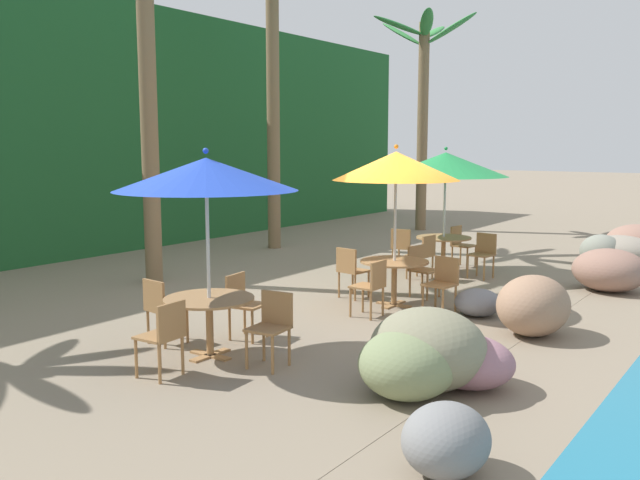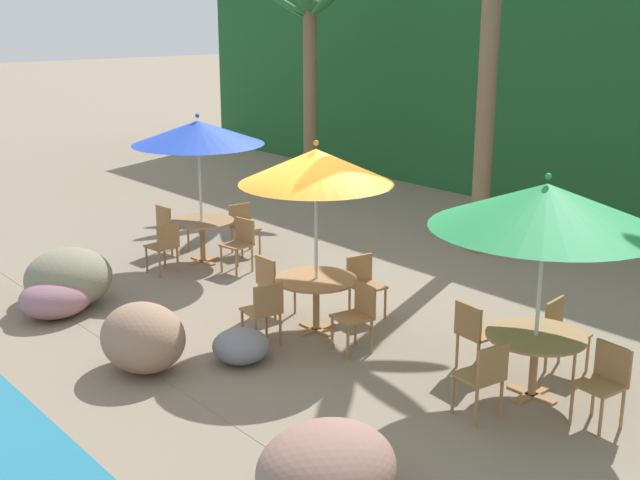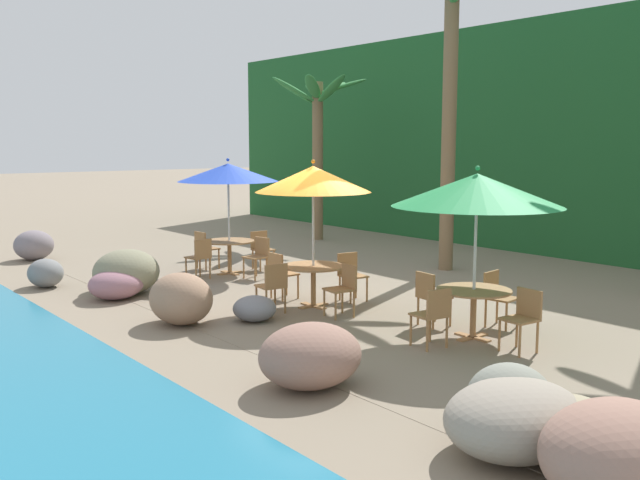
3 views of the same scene
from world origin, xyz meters
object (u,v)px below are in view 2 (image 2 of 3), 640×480
at_px(chair_orange_left, 272,280).
at_px(dining_table_green, 535,345).
at_px(chair_blue_left, 169,225).
at_px(chair_blue_right, 165,244).
at_px(chair_blue_inland, 243,225).
at_px(chair_green_right, 484,375).
at_px(chair_orange_inland, 364,281).
at_px(palm_tree_nearest, 310,48).
at_px(chair_orange_seaward, 358,312).
at_px(umbrella_orange, 316,167).
at_px(chair_green_left, 474,331).
at_px(dining_table_blue, 202,227).
at_px(chair_orange_right, 264,309).
at_px(umbrella_green, 546,206).
at_px(chair_green_inland, 562,330).
at_px(umbrella_blue, 198,133).
at_px(dining_table_orange, 316,287).
at_px(chair_blue_seaward, 240,241).
at_px(chair_green_seaward, 605,379).

xyz_separation_m(chair_orange_left, dining_table_green, (3.91, 0.69, 0.10)).
xyz_separation_m(chair_blue_left, chair_blue_right, (1.03, -0.69, 0.00)).
xyz_separation_m(chair_blue_inland, chair_green_right, (6.69, -1.64, 0.00)).
bearing_deg(chair_orange_inland, palm_tree_nearest, 145.53).
distance_m(chair_blue_right, chair_orange_seaward, 4.31).
xyz_separation_m(umbrella_orange, chair_green_left, (2.20, 0.59, -1.73)).
distance_m(chair_green_left, palm_tree_nearest, 10.58).
bearing_deg(chair_blue_right, dining_table_blue, 102.63).
relative_size(chair_orange_inland, chair_orange_right, 1.00).
xyz_separation_m(umbrella_green, chair_green_right, (-0.02, -0.85, -1.68)).
distance_m(chair_orange_seaward, palm_tree_nearest, 9.81).
distance_m(dining_table_blue, chair_green_inland, 6.55).
relative_size(dining_table_blue, chair_green_left, 1.26).
distance_m(umbrella_blue, umbrella_green, 6.69).
height_order(chair_blue_right, chair_orange_right, same).
bearing_deg(dining_table_green, umbrella_orange, -169.13).
xyz_separation_m(chair_green_left, chair_green_right, (0.84, -0.86, 0.00)).
bearing_deg(dining_table_blue, dining_table_orange, -8.16).
distance_m(chair_orange_right, dining_table_green, 3.39).
bearing_deg(umbrella_orange, palm_tree_nearest, 140.80).
distance_m(dining_table_blue, chair_orange_inland, 3.67).
bearing_deg(chair_blue_right, chair_orange_right, -8.95).
relative_size(chair_green_left, palm_tree_nearest, 0.18).
bearing_deg(chair_orange_right, umbrella_orange, 89.43).
xyz_separation_m(umbrella_green, dining_table_green, (0.00, 0.00, -1.58)).
bearing_deg(chair_blue_right, chair_green_left, 9.10).
bearing_deg(chair_orange_left, dining_table_green, 9.96).
height_order(chair_blue_seaward, umbrella_green, umbrella_green).
relative_size(umbrella_blue, dining_table_orange, 2.31).
distance_m(chair_orange_seaward, chair_green_left, 1.49).
height_order(dining_table_blue, chair_blue_right, chair_blue_right).
relative_size(umbrella_orange, palm_tree_nearest, 0.54).
relative_size(dining_table_blue, chair_orange_left, 1.26).
height_order(dining_table_green, chair_green_left, chair_green_left).
xyz_separation_m(chair_orange_left, chair_green_inland, (3.70, 1.52, 0.00)).
bearing_deg(chair_blue_inland, palm_tree_nearest, 126.92).
relative_size(umbrella_orange, chair_green_right, 2.97).
relative_size(chair_orange_inland, chair_green_right, 1.00).
height_order(umbrella_blue, umbrella_orange, umbrella_orange).
bearing_deg(chair_orange_right, dining_table_orange, 89.43).
bearing_deg(umbrella_blue, chair_orange_inland, 5.21).
height_order(umbrella_green, palm_tree_nearest, palm_tree_nearest).
xyz_separation_m(chair_orange_inland, palm_tree_nearest, (-6.76, 4.64, 2.81)).
bearing_deg(chair_green_seaward, chair_blue_inland, 174.13).
height_order(chair_orange_right, palm_tree_nearest, palm_tree_nearest).
height_order(dining_table_blue, chair_green_inland, chair_green_inland).
bearing_deg(chair_green_right, dining_table_blue, 173.26).
distance_m(umbrella_orange, chair_orange_seaward, 1.93).
bearing_deg(umbrella_blue, chair_orange_seaward, -7.04).
bearing_deg(umbrella_blue, chair_blue_left, -169.99).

